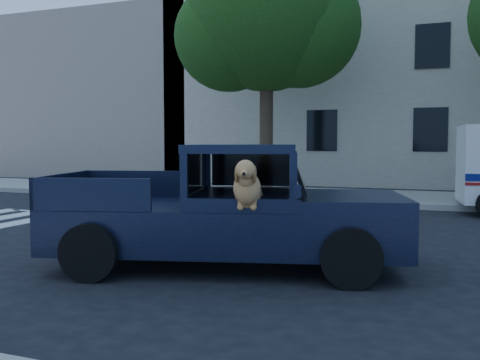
# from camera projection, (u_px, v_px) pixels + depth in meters

# --- Properties ---
(ground) EXTENTS (120.00, 120.00, 0.00)m
(ground) POSITION_uv_depth(u_px,v_px,m) (323.00, 268.00, 7.37)
(ground) COLOR black
(ground) RESTS_ON ground
(far_sidewalk) EXTENTS (60.00, 4.00, 0.15)m
(far_sidewalk) POSITION_uv_depth(u_px,v_px,m) (389.00, 198.00, 15.93)
(far_sidewalk) COLOR gray
(far_sidewalk) RESTS_ON ground
(lane_stripes) EXTENTS (21.60, 0.14, 0.01)m
(lane_stripes) POSITION_uv_depth(u_px,v_px,m) (470.00, 236.00, 9.82)
(lane_stripes) COLOR silver
(lane_stripes) RESTS_ON ground
(street_tree_left) EXTENTS (6.00, 5.20, 8.60)m
(street_tree_left) POSITION_uv_depth(u_px,v_px,m) (268.00, 20.00, 17.35)
(street_tree_left) COLOR #332619
(street_tree_left) RESTS_ON ground
(building_left) EXTENTS (12.00, 6.00, 8.00)m
(building_left) POSITION_uv_depth(u_px,v_px,m) (108.00, 99.00, 27.83)
(building_left) COLOR tan
(building_left) RESTS_ON ground
(pickup_truck) EXTENTS (5.06, 3.06, 1.70)m
(pickup_truck) POSITION_uv_depth(u_px,v_px,m) (221.00, 226.00, 7.36)
(pickup_truck) COLOR black
(pickup_truck) RESTS_ON ground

